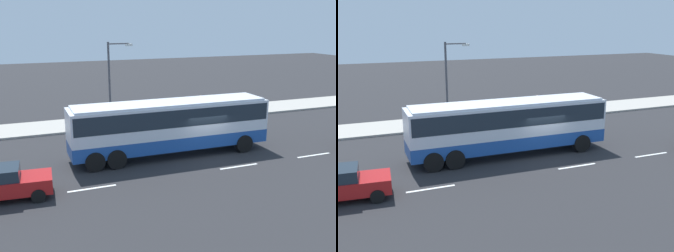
% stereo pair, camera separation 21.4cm
% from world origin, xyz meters
% --- Properties ---
extents(ground_plane, '(120.00, 120.00, 0.00)m').
position_xyz_m(ground_plane, '(0.00, 0.00, 0.00)').
color(ground_plane, '#28282B').
extents(sidewalk_curb, '(80.00, 4.00, 0.15)m').
position_xyz_m(sidewalk_curb, '(0.00, 9.91, 0.07)').
color(sidewalk_curb, '#A8A399').
rests_on(sidewalk_curb, ground_plane).
extents(lane_centreline, '(26.88, 0.16, 0.01)m').
position_xyz_m(lane_centreline, '(-6.27, -2.46, 0.00)').
color(lane_centreline, white).
rests_on(lane_centreline, ground_plane).
extents(coach_bus, '(12.13, 2.69, 3.32)m').
position_xyz_m(coach_bus, '(-1.88, 0.84, 2.06)').
color(coach_bus, '#1E4C9E').
rests_on(coach_bus, ground_plane).
extents(pedestrian_near_curb, '(0.32, 0.32, 1.62)m').
position_xyz_m(pedestrian_near_curb, '(4.38, 9.59, 1.08)').
color(pedestrian_near_curb, brown).
rests_on(pedestrian_near_curb, sidewalk_curb).
extents(street_lamp, '(1.89, 0.24, 6.30)m').
position_xyz_m(street_lamp, '(-3.52, 8.47, 3.82)').
color(street_lamp, '#47474C').
rests_on(street_lamp, sidewalk_curb).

